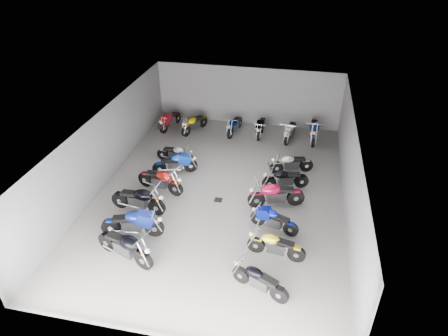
{
  "coord_description": "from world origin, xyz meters",
  "views": [
    {
      "loc": [
        2.9,
        -13.35,
        9.67
      ],
      "look_at": [
        0.05,
        0.4,
        1.0
      ],
      "focal_mm": 32.0,
      "sensor_mm": 36.0,
      "label": 1
    }
  ],
  "objects_px": {
    "motorcycle_right_f": "(291,163)",
    "motorcycle_right_a": "(259,280)",
    "motorcycle_left_b": "(133,223)",
    "motorcycle_right_e": "(285,179)",
    "motorcycle_left_f": "(175,154)",
    "motorcycle_left_d": "(161,180)",
    "motorcycle_left_c": "(139,199)",
    "motorcycle_back_a": "(170,120)",
    "motorcycle_back_b": "(194,123)",
    "motorcycle_left_a": "(125,246)",
    "motorcycle_back_f": "(314,130)",
    "motorcycle_right_d": "(276,195)",
    "motorcycle_back_d": "(261,126)",
    "motorcycle_right_c": "(274,220)",
    "motorcycle_back_e": "(290,131)",
    "drain_grate": "(218,200)",
    "motorcycle_back_c": "(234,125)",
    "motorcycle_right_b": "(275,245)",
    "motorcycle_left_e": "(175,164)"
  },
  "relations": [
    {
      "from": "motorcycle_left_c",
      "to": "motorcycle_right_b",
      "type": "relative_size",
      "value": 1.14
    },
    {
      "from": "drain_grate",
      "to": "motorcycle_left_a",
      "type": "bearing_deg",
      "value": -120.42
    },
    {
      "from": "motorcycle_back_e",
      "to": "motorcycle_back_d",
      "type": "bearing_deg",
      "value": 2.18
    },
    {
      "from": "motorcycle_right_d",
      "to": "motorcycle_back_a",
      "type": "distance_m",
      "value": 8.64
    },
    {
      "from": "motorcycle_back_a",
      "to": "motorcycle_left_a",
      "type": "bearing_deg",
      "value": 112.29
    },
    {
      "from": "drain_grate",
      "to": "motorcycle_right_b",
      "type": "xyz_separation_m",
      "value": [
        2.56,
        -2.74,
        0.47
      ]
    },
    {
      "from": "motorcycle_right_d",
      "to": "motorcycle_right_c",
      "type": "bearing_deg",
      "value": 165.32
    },
    {
      "from": "motorcycle_back_b",
      "to": "motorcycle_right_c",
      "type": "bearing_deg",
      "value": 148.97
    },
    {
      "from": "motorcycle_left_c",
      "to": "motorcycle_right_a",
      "type": "height_order",
      "value": "motorcycle_left_c"
    },
    {
      "from": "motorcycle_right_f",
      "to": "motorcycle_right_a",
      "type": "bearing_deg",
      "value": 155.27
    },
    {
      "from": "motorcycle_left_d",
      "to": "motorcycle_back_a",
      "type": "xyz_separation_m",
      "value": [
        -1.51,
        5.82,
        -0.04
      ]
    },
    {
      "from": "motorcycle_right_c",
      "to": "motorcycle_back_e",
      "type": "height_order",
      "value": "motorcycle_back_e"
    },
    {
      "from": "drain_grate",
      "to": "motorcycle_back_d",
      "type": "height_order",
      "value": "motorcycle_back_d"
    },
    {
      "from": "motorcycle_left_a",
      "to": "motorcycle_left_b",
      "type": "height_order",
      "value": "motorcycle_left_a"
    },
    {
      "from": "motorcycle_back_a",
      "to": "motorcycle_back_d",
      "type": "height_order",
      "value": "motorcycle_back_a"
    },
    {
      "from": "motorcycle_right_b",
      "to": "motorcycle_back_d",
      "type": "height_order",
      "value": "motorcycle_back_d"
    },
    {
      "from": "motorcycle_right_a",
      "to": "motorcycle_back_e",
      "type": "bearing_deg",
      "value": 21.58
    },
    {
      "from": "motorcycle_back_a",
      "to": "motorcycle_back_b",
      "type": "bearing_deg",
      "value": -174.11
    },
    {
      "from": "drain_grate",
      "to": "motorcycle_right_b",
      "type": "distance_m",
      "value": 3.78
    },
    {
      "from": "motorcycle_left_c",
      "to": "motorcycle_right_e",
      "type": "bearing_deg",
      "value": 122.52
    },
    {
      "from": "motorcycle_right_a",
      "to": "motorcycle_back_a",
      "type": "distance_m",
      "value": 12.08
    },
    {
      "from": "motorcycle_left_e",
      "to": "motorcycle_back_a",
      "type": "height_order",
      "value": "motorcycle_left_e"
    },
    {
      "from": "motorcycle_right_e",
      "to": "motorcycle_left_f",
      "type": "bearing_deg",
      "value": 58.74
    },
    {
      "from": "motorcycle_left_e",
      "to": "motorcycle_left_a",
      "type": "bearing_deg",
      "value": -21.27
    },
    {
      "from": "motorcycle_left_e",
      "to": "motorcycle_back_d",
      "type": "relative_size",
      "value": 0.96
    },
    {
      "from": "motorcycle_right_a",
      "to": "motorcycle_back_c",
      "type": "relative_size",
      "value": 0.92
    },
    {
      "from": "motorcycle_back_d",
      "to": "motorcycle_left_a",
      "type": "bearing_deg",
      "value": 74.05
    },
    {
      "from": "motorcycle_right_a",
      "to": "motorcycle_right_e",
      "type": "bearing_deg",
      "value": 19.64
    },
    {
      "from": "motorcycle_left_c",
      "to": "motorcycle_back_e",
      "type": "xyz_separation_m",
      "value": [
        5.35,
        7.32,
        -0.06
      ]
    },
    {
      "from": "motorcycle_right_c",
      "to": "motorcycle_right_d",
      "type": "bearing_deg",
      "value": 20.03
    },
    {
      "from": "motorcycle_left_f",
      "to": "motorcycle_right_d",
      "type": "xyz_separation_m",
      "value": [
        4.91,
        -2.49,
        0.1
      ]
    },
    {
      "from": "motorcycle_back_a",
      "to": "motorcycle_right_c",
      "type": "bearing_deg",
      "value": 143.28
    },
    {
      "from": "motorcycle_left_d",
      "to": "motorcycle_back_c",
      "type": "xyz_separation_m",
      "value": [
        2.04,
        5.91,
        -0.05
      ]
    },
    {
      "from": "motorcycle_right_b",
      "to": "motorcycle_back_a",
      "type": "relative_size",
      "value": 1.0
    },
    {
      "from": "motorcycle_right_e",
      "to": "motorcycle_back_b",
      "type": "height_order",
      "value": "motorcycle_back_b"
    },
    {
      "from": "motorcycle_back_c",
      "to": "motorcycle_back_e",
      "type": "distance_m",
      "value": 2.95
    },
    {
      "from": "motorcycle_right_c",
      "to": "motorcycle_right_e",
      "type": "bearing_deg",
      "value": 12.97
    },
    {
      "from": "motorcycle_left_b",
      "to": "motorcycle_right_e",
      "type": "bearing_deg",
      "value": 119.29
    },
    {
      "from": "motorcycle_back_d",
      "to": "motorcycle_back_a",
      "type": "bearing_deg",
      "value": 4.22
    },
    {
      "from": "motorcycle_right_a",
      "to": "motorcycle_right_e",
      "type": "height_order",
      "value": "motorcycle_right_e"
    },
    {
      "from": "motorcycle_left_c",
      "to": "motorcycle_right_e",
      "type": "relative_size",
      "value": 1.17
    },
    {
      "from": "motorcycle_right_e",
      "to": "motorcycle_back_d",
      "type": "bearing_deg",
      "value": 0.07
    },
    {
      "from": "motorcycle_left_d",
      "to": "motorcycle_left_e",
      "type": "distance_m",
      "value": 1.47
    },
    {
      "from": "motorcycle_left_f",
      "to": "motorcycle_back_e",
      "type": "distance_m",
      "value": 6.14
    },
    {
      "from": "motorcycle_left_a",
      "to": "motorcycle_left_b",
      "type": "xyz_separation_m",
      "value": [
        -0.22,
        1.19,
        -0.02
      ]
    },
    {
      "from": "motorcycle_left_a",
      "to": "motorcycle_back_f",
      "type": "distance_m",
      "value": 11.7
    },
    {
      "from": "motorcycle_right_d",
      "to": "motorcycle_back_b",
      "type": "bearing_deg",
      "value": 22.73
    },
    {
      "from": "motorcycle_back_c",
      "to": "motorcycle_right_a",
      "type": "bearing_deg",
      "value": 114.39
    },
    {
      "from": "motorcycle_left_d",
      "to": "motorcycle_right_a",
      "type": "height_order",
      "value": "motorcycle_left_d"
    },
    {
      "from": "motorcycle_back_d",
      "to": "motorcycle_back_b",
      "type": "bearing_deg",
      "value": 7.73
    }
  ]
}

